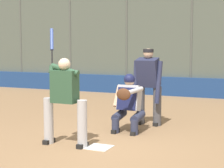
% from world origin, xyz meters
% --- Properties ---
extents(ground_plane, '(160.00, 160.00, 0.00)m').
position_xyz_m(ground_plane, '(0.00, 0.00, 0.00)').
color(ground_plane, '#93704C').
extents(home_plate_marker, '(0.43, 0.43, 0.01)m').
position_xyz_m(home_plate_marker, '(0.00, 0.00, 0.01)').
color(home_plate_marker, white).
rests_on(home_plate_marker, ground_plane).
extents(backstop_fence, '(20.13, 0.08, 4.82)m').
position_xyz_m(backstop_fence, '(-0.00, -7.61, 2.50)').
color(backstop_fence, '#515651').
rests_on(backstop_fence, ground_plane).
extents(padding_wall, '(19.65, 0.18, 0.69)m').
position_xyz_m(padding_wall, '(0.00, -7.51, 0.35)').
color(padding_wall, navy).
rests_on(padding_wall, ground_plane).
extents(batter_at_plate, '(1.02, 0.61, 2.16)m').
position_xyz_m(batter_at_plate, '(0.65, 0.11, 0.87)').
color(batter_at_plate, '#B7B7BC').
rests_on(batter_at_plate, ground_plane).
extents(catcher_behind_plate, '(0.65, 0.75, 1.24)m').
position_xyz_m(catcher_behind_plate, '(-0.02, -1.36, 0.64)').
color(catcher_behind_plate, '#2D334C').
rests_on(catcher_behind_plate, ground_plane).
extents(umpire_home, '(0.72, 0.46, 1.77)m').
position_xyz_m(umpire_home, '(-0.18, -2.21, 0.95)').
color(umpire_home, '#4C4C51').
rests_on(umpire_home, ground_plane).
extents(spare_bat_by_padding, '(0.15, 0.84, 0.07)m').
position_xyz_m(spare_bat_by_padding, '(1.61, -4.80, 0.03)').
color(spare_bat_by_padding, black).
rests_on(spare_bat_by_padding, ground_plane).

